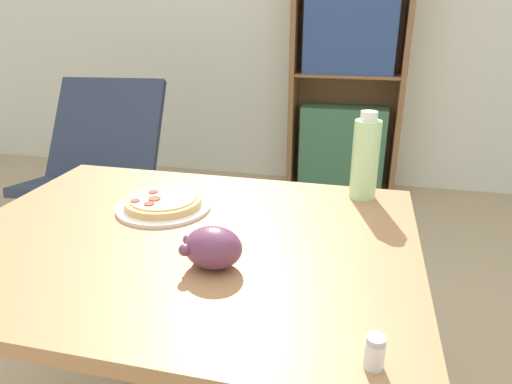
% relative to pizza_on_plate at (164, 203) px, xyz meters
% --- Properties ---
extents(wall_back, '(8.00, 0.05, 2.60)m').
position_rel_pizza_on_plate_xyz_m(wall_back, '(0.11, 2.41, 0.55)').
color(wall_back, silver).
rests_on(wall_back, ground_plane).
extents(dining_table, '(1.13, 0.87, 0.74)m').
position_rel_pizza_on_plate_xyz_m(dining_table, '(0.11, -0.14, -0.12)').
color(dining_table, '#A37549').
rests_on(dining_table, ground_plane).
extents(pizza_on_plate, '(0.26, 0.26, 0.04)m').
position_rel_pizza_on_plate_xyz_m(pizza_on_plate, '(0.00, 0.00, 0.00)').
color(pizza_on_plate, white).
rests_on(pizza_on_plate, dining_table).
extents(grape_bunch, '(0.13, 0.10, 0.09)m').
position_rel_pizza_on_plate_xyz_m(grape_bunch, '(0.23, -0.27, 0.03)').
color(grape_bunch, '#6B3856').
rests_on(grape_bunch, dining_table).
extents(drink_bottle, '(0.08, 0.08, 0.26)m').
position_rel_pizza_on_plate_xyz_m(drink_bottle, '(0.54, 0.21, 0.11)').
color(drink_bottle, '#B7EAA3').
rests_on(drink_bottle, dining_table).
extents(salt_shaker, '(0.03, 0.03, 0.06)m').
position_rel_pizza_on_plate_xyz_m(salt_shaker, '(0.57, -0.49, 0.01)').
color(salt_shaker, white).
rests_on(salt_shaker, dining_table).
extents(lounge_chair_near, '(0.71, 0.83, 0.88)m').
position_rel_pizza_on_plate_xyz_m(lounge_chair_near, '(-0.92, 1.10, -0.47)').
color(lounge_chair_near, black).
rests_on(lounge_chair_near, ground_plane).
extents(bookshelf, '(0.77, 0.31, 1.68)m').
position_rel_pizza_on_plate_xyz_m(bookshelf, '(0.39, 2.22, 0.01)').
color(bookshelf, brown).
rests_on(bookshelf, ground_plane).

